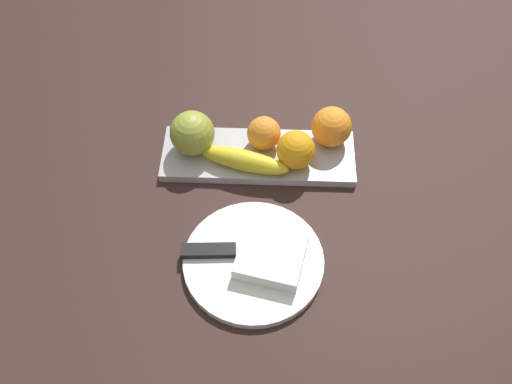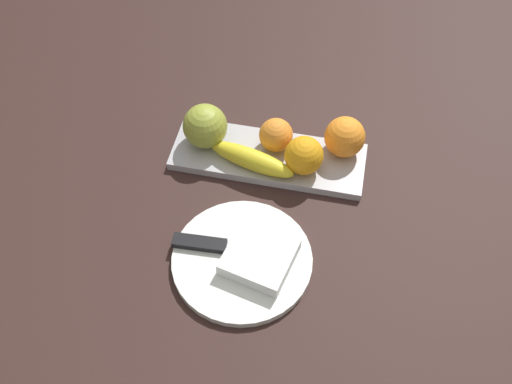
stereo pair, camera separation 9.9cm
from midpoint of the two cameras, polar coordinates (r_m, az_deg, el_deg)
ground_plane at (r=1.08m, az=-0.63°, el=2.24°), size 2.40×2.40×0.00m
fruit_tray at (r=1.09m, az=-2.38°, el=3.36°), size 0.36×0.12×0.02m
apple at (r=1.07m, az=-8.89°, el=5.53°), size 0.08×0.08×0.08m
banana at (r=1.05m, az=-3.88°, el=2.94°), size 0.17×0.08×0.04m
orange_near_apple at (r=1.04m, az=1.20°, el=3.97°), size 0.07×0.07×0.07m
orange_near_banana at (r=1.08m, az=-1.87°, el=5.59°), size 0.06×0.06×0.06m
orange_center at (r=1.08m, az=4.79°, el=6.20°), size 0.07×0.07×0.07m
dinner_plate at (r=0.96m, az=-3.21°, el=-6.99°), size 0.23×0.23×0.01m
folded_napkin at (r=0.94m, az=-1.51°, el=-6.46°), size 0.12×0.12×0.03m
knife at (r=0.97m, az=-6.69°, el=-5.94°), size 0.18×0.03×0.01m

